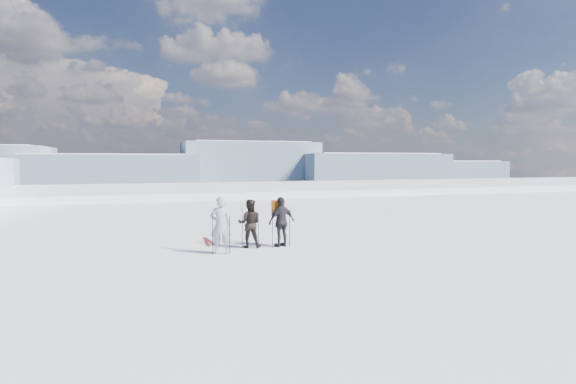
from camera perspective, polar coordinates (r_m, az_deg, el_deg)
name	(u,v)px	position (r m, az deg, el deg)	size (l,w,h in m)	color
lake_basin	(215,265)	(41.15, -9.20, -9.09)	(820.00, 820.00, 71.62)	white
far_mountain_range	(184,171)	(465.92, -13.08, 2.67)	(770.00, 110.00, 53.00)	slate
skier_grey	(221,225)	(13.57, -8.54, -4.17)	(0.63, 0.41, 1.73)	#969CA4
skier_dark	(249,223)	(14.45, -4.92, -4.00)	(0.75, 0.59, 1.55)	black
skier_pack	(282,222)	(14.53, -0.83, -3.81)	(0.95, 0.39, 1.62)	black
backpack	(277,189)	(14.63, -1.37, 0.43)	(0.34, 0.19, 0.51)	orange
ski_poles	(251,230)	(14.12, -4.66, -4.86)	(2.58, 0.80, 1.34)	black
skis_loose	(209,242)	(15.69, -10.05, -6.22)	(0.37, 1.70, 0.03)	black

